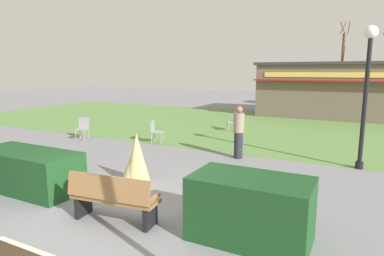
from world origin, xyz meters
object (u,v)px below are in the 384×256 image
object	(u,v)px
cafe_chair_center	(155,130)
tree_left_bg	(342,65)
parked_car_west_slot	(282,96)
cafe_chair_west	(234,120)
food_kiosk	(352,90)
park_bench	(113,198)
parked_car_center_slot	(349,98)
lamppost_mid	(367,80)
cafe_chair_east	(83,127)
person_strolling	(239,132)

from	to	relation	value
cafe_chair_center	tree_left_bg	xyz separation A→B (m)	(5.03, 24.70, 2.77)
parked_car_west_slot	cafe_chair_west	bearing A→B (deg)	-86.15
food_kiosk	cafe_chair_west	distance (m)	9.08
cafe_chair_west	tree_left_bg	world-z (taller)	tree_left_bg
park_bench	tree_left_bg	bearing A→B (deg)	86.47
parked_car_center_slot	cafe_chair_center	bearing A→B (deg)	-108.21
lamppost_mid	tree_left_bg	distance (m)	24.91
park_bench	cafe_chair_center	distance (m)	6.84
park_bench	parked_car_west_slot	distance (m)	24.59
cafe_chair_east	parked_car_west_slot	xyz separation A→B (m)	(3.89, 19.14, 0.12)
person_strolling	tree_left_bg	bearing A→B (deg)	63.78
cafe_chair_west	food_kiosk	bearing A→B (deg)	58.85
lamppost_mid	tree_left_bg	world-z (taller)	tree_left_bg
cafe_chair_center	parked_car_center_slot	distance (m)	19.37
person_strolling	parked_car_center_slot	world-z (taller)	person_strolling
park_bench	parked_car_center_slot	distance (m)	24.66
cafe_chair_east	parked_car_west_slot	bearing A→B (deg)	78.51
cafe_chair_west	parked_car_west_slot	size ratio (longest dim) A/B	0.21
park_bench	tree_left_bg	distance (m)	30.96
cafe_chair_west	cafe_chair_center	xyz separation A→B (m)	(-1.80, -3.86, 0.00)
cafe_chair_center	parked_car_center_slot	size ratio (longest dim) A/B	0.21
cafe_chair_center	park_bench	bearing A→B (deg)	-62.75
lamppost_mid	food_kiosk	distance (m)	11.74
lamppost_mid	cafe_chair_west	size ratio (longest dim) A/B	4.50
park_bench	cafe_chair_east	world-z (taller)	park_bench
lamppost_mid	food_kiosk	size ratio (longest dim) A/B	0.37
person_strolling	tree_left_bg	world-z (taller)	tree_left_bg
lamppost_mid	cafe_chair_east	distance (m)	10.42
park_bench	tree_left_bg	world-z (taller)	tree_left_bg
lamppost_mid	cafe_chair_east	xyz separation A→B (m)	(-10.20, -0.63, -2.00)
parked_car_west_slot	lamppost_mid	bearing A→B (deg)	-71.18
lamppost_mid	parked_car_west_slot	bearing A→B (deg)	108.82
cafe_chair_east	parked_car_west_slot	world-z (taller)	parked_car_west_slot
park_bench	cafe_chair_west	distance (m)	10.03
park_bench	food_kiosk	bearing A→B (deg)	79.31
cafe_chair_west	parked_car_west_slot	distance (m)	14.58
cafe_chair_west	parked_car_center_slot	size ratio (longest dim) A/B	0.21
lamppost_mid	person_strolling	size ratio (longest dim) A/B	2.37
lamppost_mid	parked_car_west_slot	size ratio (longest dim) A/B	0.94
tree_left_bg	food_kiosk	bearing A→B (deg)	-83.77
park_bench	person_strolling	world-z (taller)	person_strolling
park_bench	lamppost_mid	size ratio (longest dim) A/B	0.44
cafe_chair_east	person_strolling	distance (m)	6.70
person_strolling	parked_car_west_slot	xyz separation A→B (m)	(-2.80, 19.02, -0.22)
parked_car_center_slot	person_strolling	bearing A→B (deg)	-97.27
park_bench	cafe_chair_center	size ratio (longest dim) A/B	1.97
lamppost_mid	person_strolling	xyz separation A→B (m)	(-3.51, -0.51, -1.67)
cafe_chair_east	lamppost_mid	bearing A→B (deg)	3.51
cafe_chair_east	cafe_chair_center	bearing A→B (deg)	13.59
cafe_chair_center	tree_left_bg	world-z (taller)	tree_left_bg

